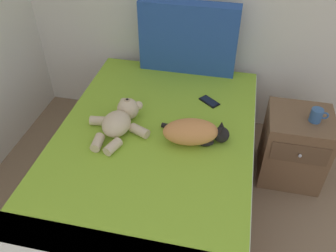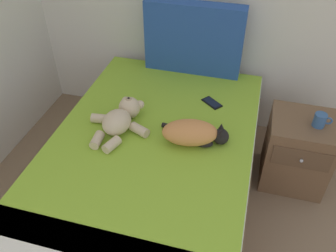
% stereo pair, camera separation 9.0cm
% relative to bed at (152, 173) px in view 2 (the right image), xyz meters
% --- Properties ---
extents(bed, '(1.30, 1.98, 0.57)m').
position_rel_bed_xyz_m(bed, '(0.00, 0.00, 0.00)').
color(bed, brown).
rests_on(bed, ground_plane).
extents(patterned_cushion, '(0.75, 0.13, 0.55)m').
position_rel_bed_xyz_m(patterned_cushion, '(0.07, 0.90, 0.56)').
color(patterned_cushion, '#264C99').
rests_on(patterned_cushion, bed).
extents(cat, '(0.44, 0.26, 0.15)m').
position_rel_bed_xyz_m(cat, '(0.25, 0.06, 0.36)').
color(cat, '#D18447').
rests_on(cat, bed).
extents(teddy_bear, '(0.42, 0.48, 0.16)m').
position_rel_bed_xyz_m(teddy_bear, '(-0.23, 0.08, 0.36)').
color(teddy_bear, beige).
rests_on(teddy_bear, bed).
extents(cell_phone, '(0.16, 0.15, 0.01)m').
position_rel_bed_xyz_m(cell_phone, '(0.30, 0.49, 0.29)').
color(cell_phone, black).
rests_on(cell_phone, bed).
extents(nightstand, '(0.44, 0.44, 0.55)m').
position_rel_bed_xyz_m(nightstand, '(0.95, 0.48, -0.00)').
color(nightstand, brown).
rests_on(nightstand, ground_plane).
extents(mug, '(0.12, 0.08, 0.09)m').
position_rel_bed_xyz_m(mug, '(1.02, 0.45, 0.32)').
color(mug, '#33598C').
rests_on(mug, nightstand).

